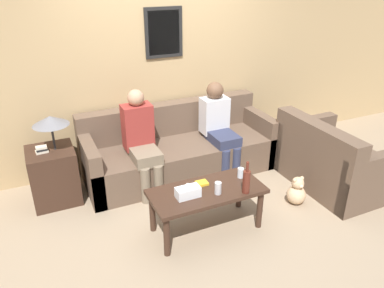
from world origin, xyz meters
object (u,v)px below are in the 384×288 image
(person_left, at_px, (141,139))
(person_right, at_px, (219,125))
(teddy_bear, at_px, (297,192))
(couch_main, at_px, (179,150))
(couch_side, at_px, (332,163))
(coffee_table, at_px, (207,195))
(drinking_glass, at_px, (241,173))
(wine_bottle, at_px, (246,181))

(person_left, bearing_deg, person_right, 1.61)
(person_right, bearing_deg, teddy_bear, -68.76)
(couch_main, distance_m, couch_side, 1.88)
(couch_main, xyz_separation_m, teddy_bear, (0.91, -1.24, -0.15))
(coffee_table, xyz_separation_m, drinking_glass, (0.42, 0.07, 0.12))
(couch_side, distance_m, wine_bottle, 1.51)
(couch_main, height_order, person_left, person_left)
(couch_main, xyz_separation_m, wine_bottle, (0.10, -1.42, 0.29))
(wine_bottle, height_order, person_right, person_right)
(couch_main, bearing_deg, coffee_table, -100.07)
(couch_side, xyz_separation_m, wine_bottle, (-1.44, -0.34, 0.29))
(couch_main, xyz_separation_m, coffee_table, (-0.22, -1.22, 0.10))
(person_right, bearing_deg, person_left, -178.39)
(couch_side, bearing_deg, drinking_glass, 93.09)
(drinking_glass, xyz_separation_m, person_left, (-0.75, 0.97, 0.12))
(drinking_glass, height_order, teddy_bear, drinking_glass)
(couch_side, relative_size, person_right, 1.11)
(couch_side, bearing_deg, person_right, 48.84)
(couch_side, bearing_deg, couch_main, 55.05)
(teddy_bear, bearing_deg, coffee_table, 179.07)
(wine_bottle, bearing_deg, couch_side, 13.19)
(couch_side, relative_size, teddy_bear, 3.78)
(couch_main, relative_size, wine_bottle, 7.26)
(couch_main, xyz_separation_m, person_right, (0.48, -0.15, 0.33))
(couch_side, distance_m, teddy_bear, 0.67)
(drinking_glass, distance_m, person_left, 1.23)
(couch_side, xyz_separation_m, person_left, (-2.09, 0.90, 0.34))
(person_right, bearing_deg, drinking_glass, -105.66)
(person_left, height_order, person_right, person_left)
(teddy_bear, bearing_deg, person_left, 143.94)
(couch_main, relative_size, coffee_table, 2.13)
(drinking_glass, bearing_deg, person_left, 127.66)
(couch_main, xyz_separation_m, drinking_glass, (0.20, -1.15, 0.22))
(couch_main, height_order, person_right, person_right)
(person_right, xyz_separation_m, teddy_bear, (0.42, -1.08, -0.48))
(person_left, xyz_separation_m, teddy_bear, (1.45, -1.05, -0.49))
(couch_main, distance_m, person_left, 0.67)
(coffee_table, bearing_deg, person_right, 56.66)
(couch_main, xyz_separation_m, person_left, (-0.54, -0.18, 0.34))
(wine_bottle, height_order, teddy_bear, wine_bottle)
(coffee_table, height_order, wine_bottle, wine_bottle)
(drinking_glass, distance_m, person_right, 1.04)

